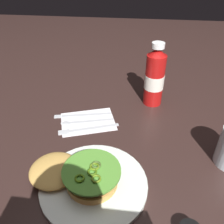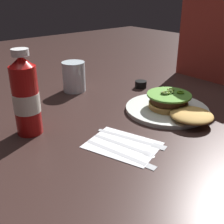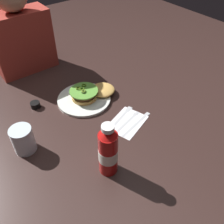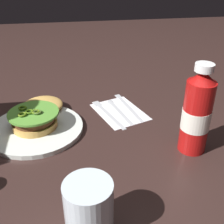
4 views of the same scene
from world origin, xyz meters
The scene contains 11 objects.
ground_plane centered at (0.00, 0.00, 0.00)m, with size 3.00×3.00×0.00m, color #31201D.
dinner_plate centered at (0.09, 0.14, 0.01)m, with size 0.26×0.26×0.01m, color silver.
burger_sandwich centered at (0.13, 0.13, 0.03)m, with size 0.23×0.15×0.05m.
ketchup_bottle centered at (-0.06, -0.26, 0.10)m, with size 0.07×0.07×0.23m.
water_glass centered at (-0.26, 0.02, 0.06)m, with size 0.09×0.09×0.11m, color silver.
condiment_cup centered at (-0.12, 0.24, 0.01)m, with size 0.05×0.05×0.03m, color black.
napkin centered at (0.15, -0.11, 0.00)m, with size 0.17×0.13×0.00m, color white.
butter_knife centered at (0.19, -0.14, 0.00)m, with size 0.20×0.06×0.00m.
spoon_utensil centered at (0.18, -0.11, 0.00)m, with size 0.17×0.06×0.00m.
fork_utensil centered at (0.16, -0.07, 0.00)m, with size 0.19×0.08×0.00m.
diner_person centered at (-0.01, 0.59, 0.22)m, with size 0.32×0.16×0.49m.
Camera 3 is at (-0.37, -0.68, 0.76)m, focal length 38.91 mm.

